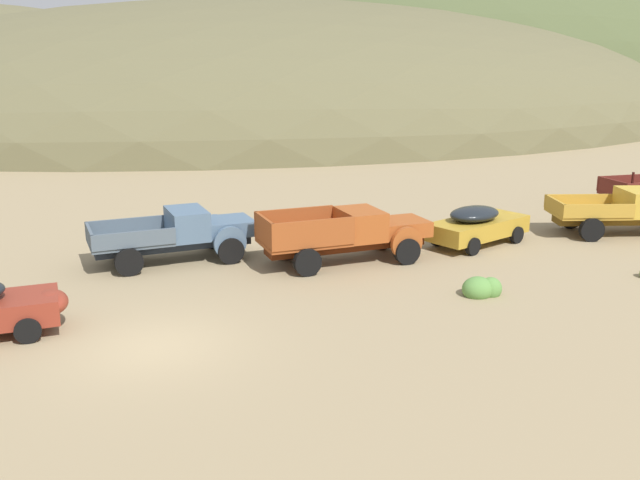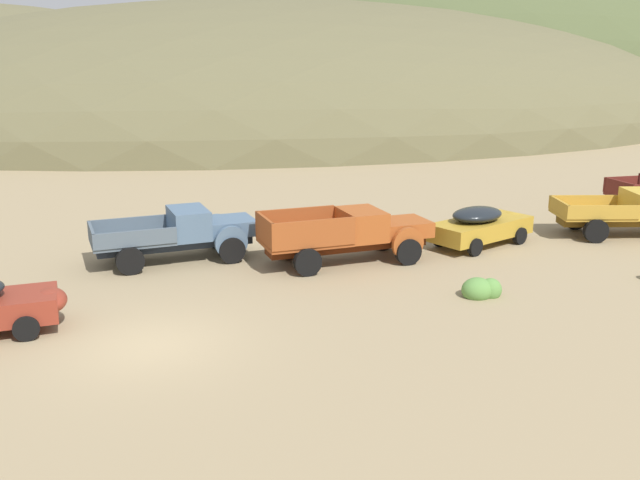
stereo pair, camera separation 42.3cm
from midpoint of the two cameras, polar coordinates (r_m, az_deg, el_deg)
name	(u,v)px [view 2 (the right image)]	position (r m, az deg, el deg)	size (l,w,h in m)	color
ground_plane	(150,346)	(18.45, -13.24, -8.51)	(300.00, 300.00, 0.00)	#998460
hill_center	(285,119)	(84.31, -2.73, 9.95)	(104.49, 74.69, 27.04)	brown
hill_far_right	(507,107)	(107.57, 15.33, 10.52)	(110.59, 59.73, 44.39)	#4C5633
truck_chalk_blue	(187,233)	(25.58, -10.44, 0.57)	(5.91, 2.65, 1.89)	#262D39
truck_oxide_orange	(357,234)	(24.97, 3.59, 0.51)	(6.23, 2.40, 1.91)	#51220D
car_mustard	(483,225)	(27.96, 13.75, 1.24)	(4.94, 3.04, 1.57)	#B28928
bush_back_edge	(482,290)	(22.07, 13.74, -4.03)	(1.27, 0.90, 0.78)	#5B8E42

